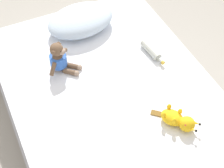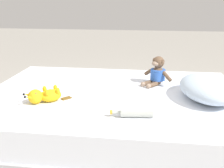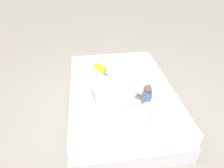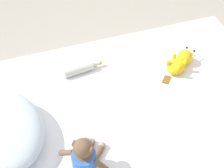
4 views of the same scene
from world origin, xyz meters
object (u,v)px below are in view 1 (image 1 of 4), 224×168
Objects in this scene: bed at (112,108)px; glass_bottle at (151,51)px; plush_yellow_creature at (178,120)px; pillow at (81,20)px; plush_monkey at (59,59)px.

glass_bottle reaches higher than bed.
bed is at bearing -155.34° from glass_bottle.
plush_yellow_creature is at bearing -104.15° from glass_bottle.
pillow is 2.29× the size of plush_monkey.
plush_yellow_creature is at bearing -60.21° from bed.
plush_monkey is 0.69m from glass_bottle.
plush_yellow_creature is (0.25, -0.45, 0.28)m from bed.
pillow is 1.15m from plush_yellow_creature.
plush_monkey is 0.98× the size of glass_bottle.
bed is 3.38× the size of pillow.
pillow is 1.94× the size of plush_yellow_creature.
pillow is at bearing 86.39° from bed.
pillow reaches higher than plush_yellow_creature.
plush_yellow_creature reaches higher than glass_bottle.
plush_monkey is 0.93m from plush_yellow_creature.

